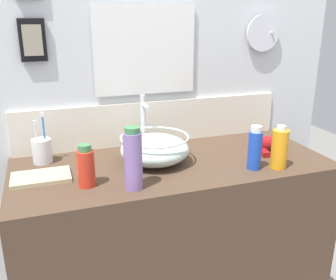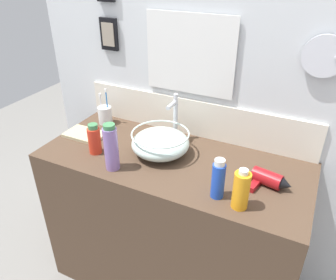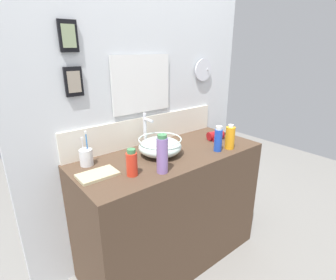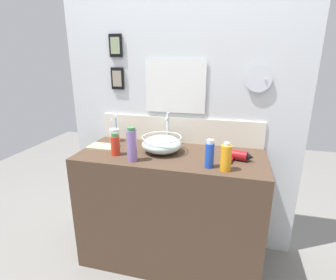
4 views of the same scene
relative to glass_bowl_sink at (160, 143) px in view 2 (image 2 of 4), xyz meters
The scene contains 12 objects.
ground_plane 0.93m from the glass_bowl_sink, 15.10° to the right, with size 6.00×6.00×0.00m, color gray.
vanity_counter 0.50m from the glass_bowl_sink, 15.10° to the right, with size 1.30×0.56×0.86m, color #4C3828.
back_panel 0.39m from the glass_bowl_sink, 76.03° to the left, with size 1.83×0.10×2.37m.
glass_bowl_sink is the anchor object (origin of this frame).
faucet 0.18m from the glass_bowl_sink, 90.00° to the left, with size 0.02×0.10×0.25m.
hair_drier 0.53m from the glass_bowl_sink, ahead, with size 0.18×0.13×0.07m.
toothbrush_cup 0.46m from the glass_bowl_sink, 160.48° to the left, with size 0.08×0.08×0.21m.
soap_dispenser 0.50m from the glass_bowl_sink, 24.66° to the right, with size 0.06×0.06×0.17m.
lotion_bottle 0.32m from the glass_bowl_sink, 156.05° to the right, with size 0.06×0.06×0.16m.
shampoo_bottle 0.40m from the glass_bowl_sink, 27.75° to the right, with size 0.05×0.05×0.18m.
spray_bottle 0.25m from the glass_bowl_sink, 124.32° to the right, with size 0.06×0.06×0.22m.
hand_towel 0.45m from the glass_bowl_sink, behind, with size 0.21×0.13×0.02m, color tan.
Camera 2 is at (0.56, -1.19, 1.73)m, focal length 35.00 mm.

